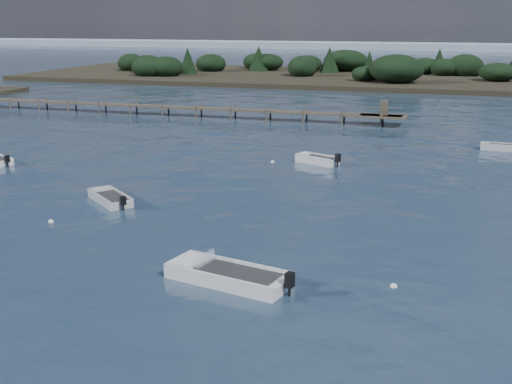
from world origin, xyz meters
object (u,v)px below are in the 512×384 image
(tender_far_white, at_px, (317,161))
(dinghy_mid_grey, at_px, (110,199))
(dinghy_mid_white_a, at_px, (228,278))
(tender_far_grey_b, at_px, (499,148))
(jetty, at_px, (165,107))

(tender_far_white, height_order, dinghy_mid_grey, tender_far_white)
(dinghy_mid_white_a, bearing_deg, tender_far_grey_b, 69.60)
(tender_far_grey_b, xyz_separation_m, dinghy_mid_grey, (-24.25, -24.83, -0.02))
(tender_far_white, bearing_deg, jetty, 137.95)
(dinghy_mid_white_a, height_order, jetty, jetty)
(tender_far_grey_b, relative_size, dinghy_mid_white_a, 0.58)
(tender_far_white, relative_size, dinghy_mid_grey, 0.95)
(tender_far_grey_b, xyz_separation_m, dinghy_mid_white_a, (-12.87, -34.61, 0.01))
(jetty, bearing_deg, tender_far_grey_b, -16.00)
(tender_far_white, distance_m, dinghy_mid_white_a, 24.62)
(tender_far_grey_b, bearing_deg, tender_far_white, -144.63)
(tender_far_white, distance_m, dinghy_mid_grey, 17.94)
(tender_far_grey_b, bearing_deg, dinghy_mid_white_a, -110.40)
(tender_far_white, height_order, dinghy_mid_white_a, dinghy_mid_white_a)
(dinghy_mid_white_a, relative_size, dinghy_mid_grey, 1.48)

